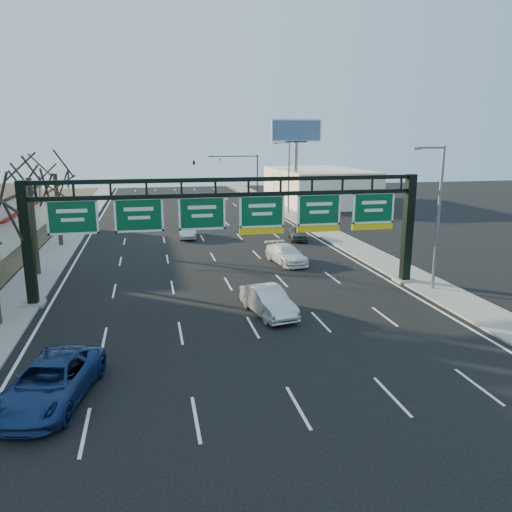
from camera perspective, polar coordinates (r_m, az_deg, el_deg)
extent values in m
plane|color=black|center=(24.01, 0.61, -9.84)|extent=(160.00, 160.00, 0.00)
cube|color=gray|center=(43.30, -22.35, -0.23)|extent=(3.00, 120.00, 0.12)
cube|color=gray|center=(46.10, 10.70, 1.32)|extent=(3.00, 120.00, 0.12)
cube|color=white|center=(42.87, -5.30, 0.52)|extent=(21.60, 120.00, 0.01)
cube|color=black|center=(30.86, -24.65, 1.17)|extent=(0.55, 0.55, 7.20)
cube|color=gray|center=(31.71, -24.04, -5.02)|extent=(1.20, 1.20, 0.20)
cube|color=black|center=(34.37, 16.95, 2.94)|extent=(0.55, 0.55, 7.20)
cube|color=gray|center=(35.13, 16.57, -2.68)|extent=(1.20, 1.20, 0.20)
cube|color=black|center=(30.03, -2.77, 8.72)|extent=(23.40, 0.25, 0.25)
cube|color=black|center=(30.11, -2.75, 7.02)|extent=(23.40, 0.25, 0.25)
cube|color=#054A29|center=(30.15, -20.23, 4.21)|extent=(2.80, 0.10, 2.00)
cube|color=#054A29|center=(29.85, -13.23, 4.59)|extent=(2.80, 0.10, 2.00)
cube|color=#054A29|center=(30.00, -6.19, 4.91)|extent=(2.80, 0.10, 2.00)
cube|color=#054A29|center=(30.60, 0.67, 5.15)|extent=(2.80, 0.10, 2.00)
cube|color=yellow|center=(30.79, 0.67, 2.90)|extent=(2.80, 0.10, 0.40)
cube|color=#054A29|center=(31.60, 7.20, 5.31)|extent=(2.80, 0.10, 2.00)
cube|color=yellow|center=(31.79, 7.14, 3.13)|extent=(2.80, 0.10, 0.40)
cube|color=#054A29|center=(32.99, 13.26, 5.39)|extent=(2.80, 0.10, 2.00)
cube|color=yellow|center=(33.18, 13.15, 3.30)|extent=(2.80, 0.10, 0.40)
cube|color=maroon|center=(52.22, -24.87, 4.98)|extent=(1.20, 18.00, 0.40)
cube|color=beige|center=(76.06, 7.08, 7.95)|extent=(12.00, 20.00, 5.00)
cylinder|color=#31271B|center=(37.84, -24.08, 3.17)|extent=(0.36, 0.36, 6.84)
cylinder|color=#31271B|center=(47.59, -21.69, 5.00)|extent=(0.36, 0.36, 6.46)
cylinder|color=slate|center=(32.97, 20.11, 4.09)|extent=(0.20, 0.20, 9.00)
cylinder|color=slate|center=(32.15, 19.35, 11.83)|extent=(1.80, 0.12, 0.12)
cube|color=slate|center=(31.69, 17.92, 11.83)|extent=(0.50, 0.22, 0.15)
cylinder|color=slate|center=(64.15, 3.76, 8.95)|extent=(0.20, 0.20, 9.00)
cylinder|color=slate|center=(63.73, 3.02, 12.89)|extent=(1.80, 0.12, 0.12)
cube|color=slate|center=(63.50, 2.22, 12.85)|extent=(0.50, 0.22, 0.15)
cylinder|color=slate|center=(69.62, 4.55, 9.17)|extent=(0.50, 0.50, 9.00)
cube|color=slate|center=(69.44, 4.62, 12.88)|extent=(3.00, 0.30, 0.20)
cube|color=white|center=(69.45, 4.64, 14.12)|extent=(7.00, 0.30, 3.00)
cube|color=#415C82|center=(69.26, 4.69, 14.12)|extent=(6.60, 0.05, 2.60)
cylinder|color=black|center=(78.56, 0.16, 8.95)|extent=(0.18, 0.18, 7.00)
cylinder|color=black|center=(77.66, -2.63, 11.32)|extent=(7.60, 0.14, 0.14)
imported|color=black|center=(77.38, -4.11, 10.70)|extent=(0.20, 0.20, 1.00)
imported|color=black|center=(76.92, -7.11, 10.62)|extent=(0.54, 0.54, 1.62)
imported|color=navy|center=(20.19, -22.44, -13.16)|extent=(3.79, 6.04, 1.56)
imported|color=#B6B5BA|center=(27.36, 1.42, -5.19)|extent=(2.48, 4.85, 1.52)
imported|color=white|center=(38.66, 3.47, 0.21)|extent=(2.74, 5.08, 1.40)
imported|color=#3E4143|center=(47.77, 4.81, 2.68)|extent=(2.32, 4.21, 1.36)
imported|color=silver|center=(49.14, -7.87, 2.97)|extent=(1.80, 4.60, 1.49)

